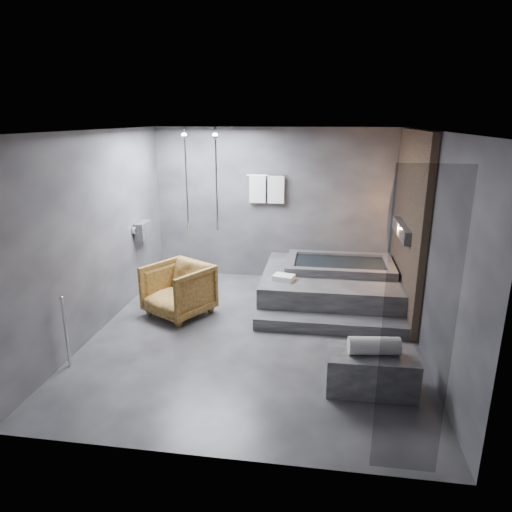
# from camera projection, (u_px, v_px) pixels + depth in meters

# --- Properties ---
(room) EXTENTS (5.00, 5.04, 2.82)m
(room) POSITION_uv_depth(u_px,v_px,m) (287.00, 212.00, 6.17)
(room) COLOR #29292B
(room) RESTS_ON ground
(tub_deck) EXTENTS (2.20, 2.00, 0.50)m
(tub_deck) POSITION_uv_depth(u_px,v_px,m) (330.00, 286.00, 7.66)
(tub_deck) COLOR #2D2D2F
(tub_deck) RESTS_ON ground
(tub_step) EXTENTS (2.20, 0.36, 0.18)m
(tub_step) POSITION_uv_depth(u_px,v_px,m) (330.00, 325.00, 6.59)
(tub_step) COLOR #2D2D2F
(tub_step) RESTS_ON ground
(concrete_bench) EXTENTS (1.00, 0.57, 0.45)m
(concrete_bench) POSITION_uv_depth(u_px,v_px,m) (371.00, 371.00, 5.13)
(concrete_bench) COLOR #37383A
(concrete_bench) RESTS_ON ground
(driftwood_chair) EXTENTS (1.20, 1.21, 0.81)m
(driftwood_chair) POSITION_uv_depth(u_px,v_px,m) (178.00, 290.00, 7.05)
(driftwood_chair) COLOR #4D3413
(driftwood_chair) RESTS_ON ground
(rolled_towel) EXTENTS (0.58, 0.27, 0.20)m
(rolled_towel) POSITION_uv_depth(u_px,v_px,m) (374.00, 346.00, 5.02)
(rolled_towel) COLOR silver
(rolled_towel) RESTS_ON concrete_bench
(deck_towel) EXTENTS (0.37, 0.30, 0.08)m
(deck_towel) POSITION_uv_depth(u_px,v_px,m) (284.00, 278.00, 7.18)
(deck_towel) COLOR white
(deck_towel) RESTS_ON tub_deck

